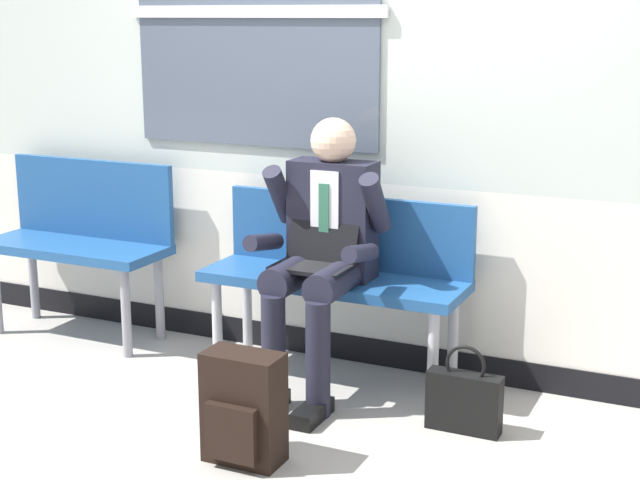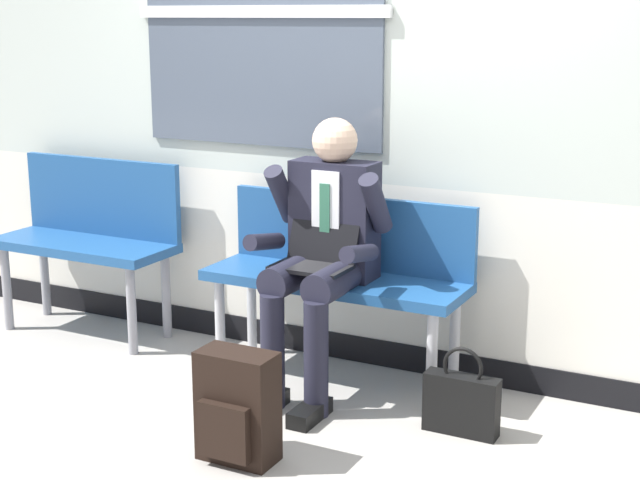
% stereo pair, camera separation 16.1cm
% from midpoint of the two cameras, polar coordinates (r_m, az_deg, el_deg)
% --- Properties ---
extents(ground_plane, '(18.00, 18.00, 0.00)m').
position_cam_midpoint_polar(ground_plane, '(4.23, -2.21, -10.69)').
color(ground_plane, '#9E9991').
extents(station_wall, '(5.77, 0.16, 2.61)m').
position_cam_midpoint_polar(station_wall, '(4.60, 2.06, 8.14)').
color(station_wall, beige).
rests_on(station_wall, ground).
extents(bench_with_person, '(1.27, 0.42, 0.88)m').
position_cam_midpoint_polar(bench_with_person, '(4.50, 0.11, -1.70)').
color(bench_with_person, navy).
rests_on(bench_with_person, ground).
extents(bench_empty, '(1.04, 0.42, 0.96)m').
position_cam_midpoint_polar(bench_empty, '(5.31, -15.12, 0.43)').
color(bench_empty, navy).
rests_on(bench_empty, ground).
extents(person_seated, '(0.57, 0.70, 1.28)m').
position_cam_midpoint_polar(person_seated, '(4.29, -0.99, -0.51)').
color(person_seated, '#1E1E2D').
rests_on(person_seated, ground).
extents(backpack, '(0.31, 0.21, 0.45)m').
position_cam_midpoint_polar(backpack, '(3.77, -5.95, -10.22)').
color(backpack, black).
rests_on(backpack, ground).
extents(handbag, '(0.32, 0.09, 0.39)m').
position_cam_midpoint_polar(handbag, '(4.07, 7.63, -9.63)').
color(handbag, black).
rests_on(handbag, ground).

